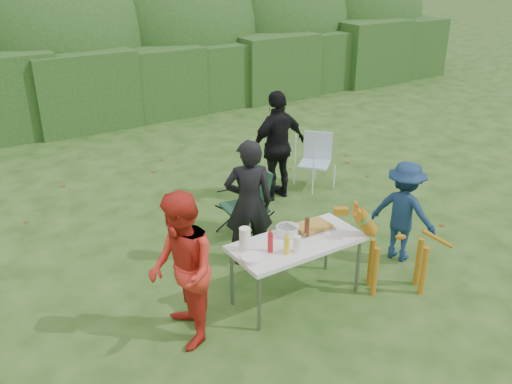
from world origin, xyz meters
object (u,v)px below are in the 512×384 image
ketchup_bottle (270,242)px  paper_towel_roll (245,239)px  folding_table (297,245)px  person_red_jacket (182,271)px  child (404,212)px  lawn_chair (315,161)px  person_black_puffy (278,146)px  beer_bottle (307,227)px  camping_chair (244,204)px  dog (399,250)px  person_cook (249,203)px  mustard_bottle (287,245)px

ketchup_bottle → paper_towel_roll: 0.27m
folding_table → person_red_jacket: (-1.39, 0.02, 0.13)m
person_red_jacket → ketchup_bottle: size_ratio=7.40×
person_red_jacket → child: 3.06m
person_red_jacket → ketchup_bottle: (1.01, -0.05, 0.04)m
lawn_chair → person_black_puffy: bearing=-40.1°
lawn_chair → beer_bottle: (-2.04, -2.41, 0.40)m
child → beer_bottle: 1.54m
camping_chair → lawn_chair: bearing=-150.0°
person_red_jacket → ketchup_bottle: person_red_jacket is taller
dog → lawn_chair: (1.10, 2.93, -0.08)m
person_cook → ketchup_bottle: (-0.35, -0.99, 0.03)m
person_black_puffy → beer_bottle: bearing=58.6°
camping_chair → beer_bottle: bearing=90.8°
person_black_puffy → beer_bottle: (-1.27, -2.40, -0.01)m
person_red_jacket → child: person_red_jacket is taller
child → mustard_bottle: child is taller
person_black_puffy → ketchup_bottle: (-1.79, -2.44, -0.02)m
dog → mustard_bottle: (-1.34, 0.35, 0.31)m
person_cook → person_red_jacket: 1.65m
person_black_puffy → dog: bearing=80.1°
camping_chair → ketchup_bottle: size_ratio=4.51×
dog → lawn_chair: dog is taller
child → ketchup_bottle: size_ratio=6.00×
child → lawn_chair: 2.49m
person_red_jacket → lawn_chair: size_ratio=1.79×
folding_table → lawn_chair: 3.27m
person_red_jacket → mustard_bottle: bearing=93.2°
dog → person_red_jacket: bearing=19.0°
folding_table → dog: size_ratio=1.34×
folding_table → person_black_puffy: size_ratio=0.86×
child → dog: (-0.59, -0.50, -0.13)m
person_black_puffy → ketchup_bottle: bearing=50.3°
dog → paper_towel_roll: dog is taller
person_black_puffy → lawn_chair: bearing=177.4°
person_red_jacket → folding_table: bearing=101.4°
person_black_puffy → ketchup_bottle: 3.03m
person_black_puffy → child: bearing=92.6°
dog → ketchup_bottle: size_ratio=5.10×
child → person_cook: bearing=38.8°
person_red_jacket → ketchup_bottle: bearing=99.3°
folding_table → ketchup_bottle: ketchup_bottle is taller
mustard_bottle → person_cook: bearing=78.5°
person_cook → mustard_bottle: size_ratio=8.25×
child → lawn_chair: bearing=-33.6°
lawn_chair → ketchup_bottle: (-2.56, -2.45, 0.39)m
dog → paper_towel_roll: 1.83m
child → beer_bottle: size_ratio=5.50×
paper_towel_roll → beer_bottle: bearing=-10.1°
beer_bottle → person_cook: bearing=100.5°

